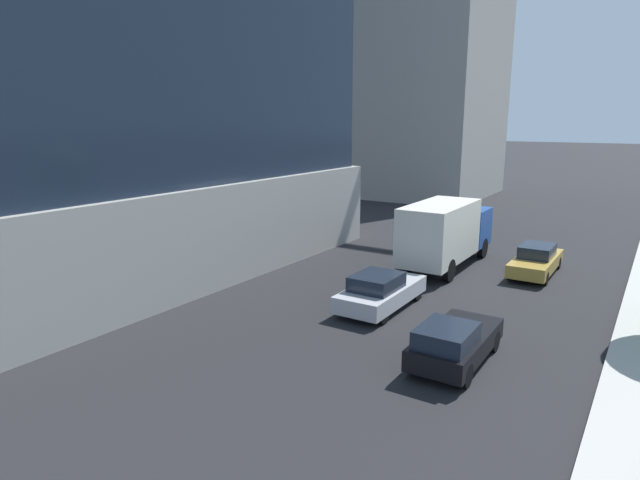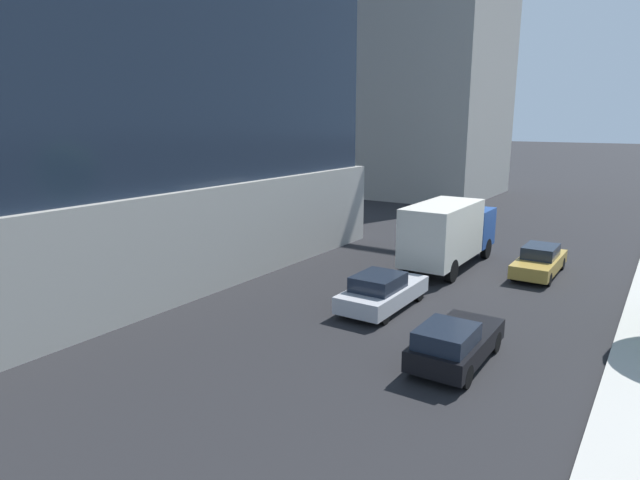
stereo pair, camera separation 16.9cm
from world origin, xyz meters
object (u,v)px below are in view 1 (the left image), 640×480
at_px(car_silver, 380,291).
at_px(car_gold, 536,260).
at_px(car_black, 454,342).
at_px(construction_building, 428,58).
at_px(box_truck, 446,231).

bearing_deg(car_silver, car_gold, 63.95).
height_order(car_gold, car_black, car_black).
distance_m(construction_building, car_silver, 36.75).
relative_size(construction_building, car_gold, 6.72).
relative_size(construction_building, box_truck, 4.18).
relative_size(car_silver, car_gold, 0.96).
xyz_separation_m(car_gold, box_truck, (-4.13, -1.26, 1.20)).
distance_m(car_silver, box_truck, 7.29).
xyz_separation_m(construction_building, car_black, (15.75, -35.89, -12.31)).
xyz_separation_m(car_gold, car_black, (0.00, -11.73, 0.04)).
bearing_deg(construction_building, box_truck, -65.44).
bearing_deg(car_gold, construction_building, 123.10).
bearing_deg(car_black, car_gold, 90.00).
height_order(construction_building, car_black, construction_building).
distance_m(car_gold, car_black, 11.73).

